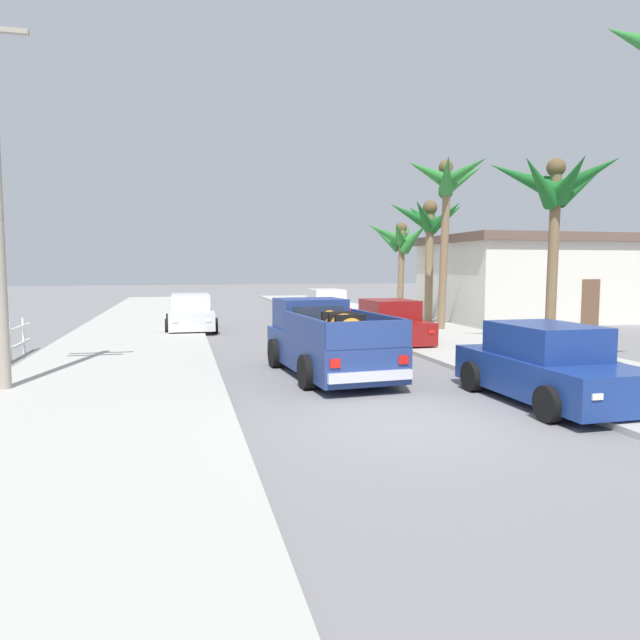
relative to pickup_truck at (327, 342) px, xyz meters
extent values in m
plane|color=slate|center=(0.34, -4.64, -0.81)|extent=(160.00, 160.00, 0.00)
cube|color=#B2AFA8|center=(-5.15, 7.36, -0.75)|extent=(5.08, 60.00, 0.12)
cube|color=#B2AFA8|center=(5.83, 7.36, -0.75)|extent=(5.08, 60.00, 0.12)
cube|color=silver|center=(-4.01, 7.36, -0.76)|extent=(0.16, 60.00, 0.10)
cube|color=silver|center=(4.69, 7.36, -0.76)|extent=(0.16, 60.00, 0.10)
cube|color=navy|center=(0.01, -0.16, -0.21)|extent=(2.31, 5.24, 0.80)
cube|color=navy|center=(-0.11, 1.44, 0.59)|extent=(1.83, 1.63, 0.80)
cube|color=#283342|center=(-0.05, 0.68, 0.61)|extent=(1.38, 0.17, 0.44)
cube|color=#283342|center=(-0.17, 2.19, 0.61)|extent=(1.46, 0.17, 0.48)
cube|color=navy|center=(-0.83, -1.09, 0.47)|extent=(0.36, 3.30, 0.56)
cube|color=navy|center=(0.99, -0.94, 0.47)|extent=(0.36, 3.30, 0.56)
cube|color=navy|center=(0.21, -2.66, 0.47)|extent=(1.88, 0.25, 0.56)
cube|color=silver|center=(0.22, -2.75, -0.37)|extent=(1.83, 0.26, 0.20)
cylinder|color=black|center=(-1.08, 1.29, -0.43)|extent=(0.32, 0.78, 0.76)
cylinder|color=black|center=(0.87, 1.44, -0.43)|extent=(0.32, 0.78, 0.76)
cylinder|color=black|center=(-0.85, -1.63, -0.43)|extent=(0.32, 0.78, 0.76)
cylinder|color=black|center=(1.10, -1.48, -0.43)|extent=(0.32, 0.78, 0.76)
cube|color=red|center=(-0.53, -2.78, -0.07)|extent=(0.22, 0.06, 0.18)
cube|color=red|center=(0.96, -2.66, -0.07)|extent=(0.22, 0.06, 0.18)
ellipsoid|color=orange|center=(0.09, -1.13, 0.49)|extent=(0.83, 1.75, 0.60)
sphere|color=orange|center=(0.01, -0.19, 0.57)|extent=(0.44, 0.44, 0.44)
cube|color=black|center=(0.13, -1.60, 0.49)|extent=(0.72, 0.18, 0.61)
cube|color=black|center=(0.09, -1.13, 0.49)|extent=(0.72, 0.18, 0.61)
cube|color=black|center=(0.05, -0.67, 0.49)|extent=(0.72, 0.18, 0.61)
cube|color=silver|center=(3.62, 14.71, -0.28)|extent=(1.79, 4.21, 0.72)
cube|color=silver|center=(3.62, 14.61, 0.40)|extent=(1.53, 2.11, 0.64)
cube|color=#283342|center=(3.62, 15.58, 0.38)|extent=(1.37, 0.09, 0.52)
cube|color=#283342|center=(3.63, 13.64, 0.38)|extent=(1.34, 0.09, 0.50)
cylinder|color=black|center=(2.71, 16.00, -0.49)|extent=(0.22, 0.64, 0.64)
cylinder|color=black|center=(4.52, 16.01, -0.49)|extent=(0.22, 0.64, 0.64)
cylinder|color=black|center=(2.73, 13.40, -0.49)|extent=(0.22, 0.64, 0.64)
cylinder|color=black|center=(4.53, 13.41, -0.49)|extent=(0.22, 0.64, 0.64)
cube|color=red|center=(3.00, 12.59, -0.17)|extent=(0.20, 0.04, 0.12)
cube|color=white|center=(3.00, 16.81, -0.21)|extent=(0.20, 0.04, 0.10)
cube|color=red|center=(4.27, 12.60, -0.17)|extent=(0.20, 0.04, 0.12)
cube|color=white|center=(4.23, 16.82, -0.21)|extent=(0.20, 0.04, 0.10)
cube|color=silver|center=(-3.10, 10.87, -0.28)|extent=(1.78, 4.21, 0.72)
cube|color=silver|center=(-3.10, 10.97, 0.40)|extent=(1.53, 2.11, 0.64)
cube|color=#283342|center=(-3.10, 10.00, 0.38)|extent=(1.37, 0.09, 0.52)
cube|color=#283342|center=(-3.11, 11.94, 0.38)|extent=(1.34, 0.09, 0.50)
cylinder|color=black|center=(-2.19, 9.57, -0.49)|extent=(0.22, 0.64, 0.64)
cylinder|color=black|center=(-4.00, 9.56, -0.49)|extent=(0.22, 0.64, 0.64)
cylinder|color=black|center=(-2.21, 12.17, -0.49)|extent=(0.22, 0.64, 0.64)
cylinder|color=black|center=(-4.01, 12.16, -0.49)|extent=(0.22, 0.64, 0.64)
cube|color=red|center=(-2.48, 12.98, -0.17)|extent=(0.20, 0.04, 0.12)
cube|color=white|center=(-2.48, 8.76, -0.21)|extent=(0.20, 0.04, 0.10)
cube|color=red|center=(-3.75, 12.97, -0.17)|extent=(0.20, 0.04, 0.12)
cube|color=white|center=(-3.71, 8.75, -0.21)|extent=(0.20, 0.04, 0.10)
cube|color=navy|center=(3.45, -3.94, -0.28)|extent=(1.84, 4.23, 0.72)
cube|color=navy|center=(3.44, -3.84, 0.40)|extent=(1.56, 2.13, 0.64)
cube|color=#283342|center=(3.46, -4.81, 0.38)|extent=(1.37, 0.11, 0.52)
cube|color=#283342|center=(3.43, -2.87, 0.38)|extent=(1.34, 0.11, 0.50)
cylinder|color=black|center=(4.37, -5.23, -0.49)|extent=(0.23, 0.64, 0.64)
cylinder|color=black|center=(2.57, -5.26, -0.49)|extent=(0.23, 0.64, 0.64)
cylinder|color=black|center=(4.32, -2.62, -0.49)|extent=(0.23, 0.64, 0.64)
cylinder|color=black|center=(2.52, -2.66, -0.49)|extent=(0.23, 0.64, 0.64)
cube|color=red|center=(4.04, -1.82, -0.17)|extent=(0.20, 0.04, 0.12)
cube|color=red|center=(2.77, -1.85, -0.17)|extent=(0.20, 0.04, 0.12)
cube|color=white|center=(2.87, -6.06, -0.21)|extent=(0.20, 0.04, 0.10)
cube|color=maroon|center=(3.42, 5.01, -0.28)|extent=(1.82, 4.22, 0.72)
cube|color=maroon|center=(3.42, 4.91, 0.40)|extent=(1.55, 2.12, 0.64)
cube|color=#283342|center=(3.41, 5.88, 0.38)|extent=(1.37, 0.10, 0.52)
cube|color=#283342|center=(3.43, 3.94, 0.38)|extent=(1.34, 0.10, 0.50)
cylinder|color=black|center=(2.50, 6.30, -0.49)|extent=(0.23, 0.64, 0.64)
cylinder|color=black|center=(4.30, 6.32, -0.49)|extent=(0.23, 0.64, 0.64)
cylinder|color=black|center=(2.53, 3.70, -0.49)|extent=(0.23, 0.64, 0.64)
cylinder|color=black|center=(4.34, 3.72, -0.49)|extent=(0.23, 0.64, 0.64)
cube|color=red|center=(2.81, 2.89, -0.17)|extent=(0.20, 0.04, 0.12)
cube|color=white|center=(2.77, 7.11, -0.21)|extent=(0.20, 0.04, 0.10)
cube|color=red|center=(4.08, 2.91, -0.17)|extent=(0.20, 0.04, 0.12)
cube|color=white|center=(4.01, 7.13, -0.21)|extent=(0.20, 0.04, 0.10)
cylinder|color=#846B4C|center=(6.85, 7.97, 2.49)|extent=(0.31, 0.68, 6.61)
cone|color=#2D7F33|center=(7.74, 8.08, 5.44)|extent=(1.89, 0.78, 1.37)
cone|color=#2D7F33|center=(7.30, 8.81, 5.33)|extent=(1.38, 1.92, 1.56)
cone|color=#2D7F33|center=(6.60, 8.65, 5.63)|extent=(1.07, 1.65, 1.04)
cone|color=#2D7F33|center=(6.02, 7.92, 5.58)|extent=(1.80, 0.67, 1.12)
cone|color=#2D7F33|center=(6.48, 7.06, 5.37)|extent=(1.27, 2.04, 1.51)
cone|color=#2D7F33|center=(7.29, 7.07, 5.54)|extent=(1.40, 2.10, 1.22)
sphere|color=brown|center=(6.85, 7.97, 5.79)|extent=(0.56, 0.56, 0.56)
cylinder|color=brown|center=(8.00, 2.51, 2.06)|extent=(0.33, 0.40, 5.74)
cone|color=#196023|center=(9.04, 2.66, 4.48)|extent=(2.14, 0.85, 1.58)
cone|color=#196023|center=(8.43, 3.10, 4.59)|extent=(1.33, 1.53, 1.32)
cone|color=#196023|center=(7.87, 3.43, 4.70)|extent=(0.84, 1.99, 1.18)
cone|color=#196023|center=(6.97, 2.79, 4.63)|extent=(2.26, 1.10, 1.32)
cone|color=#196023|center=(7.11, 2.04, 4.43)|extent=(2.00, 1.42, 1.65)
cone|color=#196023|center=(7.93, 1.65, 4.48)|extent=(0.70, 1.74, 1.53)
cone|color=#196023|center=(8.58, 1.75, 4.62)|extent=(1.64, 1.92, 1.31)
sphere|color=brown|center=(8.00, 2.51, 4.93)|extent=(0.59, 0.59, 0.59)
cone|color=#2D7F33|center=(6.56, -2.35, 6.86)|extent=(1.53, 1.52, 1.27)
cylinder|color=#846B4C|center=(7.64, 11.18, 1.86)|extent=(0.37, 0.37, 5.34)
cone|color=#196023|center=(8.44, 11.07, 4.15)|extent=(1.70, 0.77, 1.41)
cone|color=#196023|center=(8.12, 11.93, 4.07)|extent=(1.41, 1.77, 1.55)
cone|color=#196023|center=(7.37, 11.83, 4.25)|extent=(1.09, 1.59, 1.23)
cone|color=#196023|center=(6.60, 11.11, 4.20)|extent=(2.15, 0.70, 1.37)
cone|color=#196023|center=(6.96, 10.39, 4.14)|extent=(1.80, 1.95, 1.47)
cone|color=#196023|center=(8.06, 10.40, 4.12)|extent=(1.34, 1.82, 1.48)
sphere|color=brown|center=(7.64, 11.18, 4.53)|extent=(0.66, 0.66, 0.66)
cylinder|color=#846B4C|center=(7.78, 15.06, 1.52)|extent=(0.32, 0.53, 4.68)
cone|color=#2D7F33|center=(8.52, 14.94, 3.50)|extent=(1.58, 0.80, 1.36)
cone|color=#2D7F33|center=(8.25, 15.65, 3.62)|extent=(1.42, 1.58, 1.18)
cone|color=#2D7F33|center=(7.18, 15.81, 3.40)|extent=(1.62, 1.82, 1.58)
cone|color=#2D7F33|center=(6.77, 14.87, 3.57)|extent=(2.18, 0.94, 1.30)
cone|color=#2D7F33|center=(7.34, 14.33, 3.56)|extent=(1.40, 1.82, 1.30)
cone|color=#2D7F33|center=(8.15, 14.16, 3.33)|extent=(1.22, 1.94, 1.69)
sphere|color=brown|center=(7.78, 15.06, 3.86)|extent=(0.58, 0.58, 0.58)
cube|color=white|center=(-8.18, 3.99, -0.26)|extent=(0.05, 0.12, 1.10)
cube|color=white|center=(-8.18, 5.48, -0.26)|extent=(0.05, 0.12, 1.10)
cube|color=silver|center=(14.42, 12.61, 1.08)|extent=(10.43, 7.55, 3.79)
cube|color=brown|center=(14.42, 12.61, 3.18)|extent=(10.93, 8.05, 0.40)
cube|color=brown|center=(14.42, 8.82, 0.24)|extent=(0.90, 0.06, 2.10)
camera|label=1|loc=(-3.49, -13.87, 1.83)|focal=32.86mm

